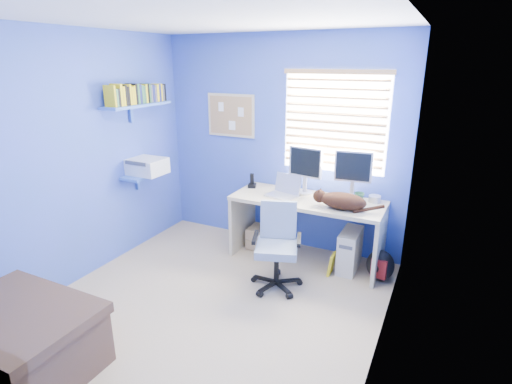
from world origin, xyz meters
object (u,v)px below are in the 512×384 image
at_px(desk, 306,230).
at_px(laptop, 282,187).
at_px(office_chair, 277,256).
at_px(cat, 343,201).
at_px(tower_pc, 350,250).

distance_m(desk, laptop, 0.56).
height_order(desk, office_chair, office_chair).
xyz_separation_m(cat, office_chair, (-0.51, -0.52, -0.51)).
height_order(tower_pc, office_chair, office_chair).
relative_size(cat, office_chair, 0.56).
distance_m(laptop, cat, 0.72).
xyz_separation_m(desk, cat, (0.43, -0.14, 0.46)).
bearing_deg(tower_pc, laptop, -176.61).
relative_size(desk, laptop, 5.06).
height_order(laptop, tower_pc, laptop).
bearing_deg(desk, laptop, -170.43).
xyz_separation_m(laptop, office_chair, (0.21, -0.60, -0.53)).
xyz_separation_m(desk, laptop, (-0.29, -0.05, 0.48)).
relative_size(desk, office_chair, 1.96).
distance_m(desk, office_chair, 0.66).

